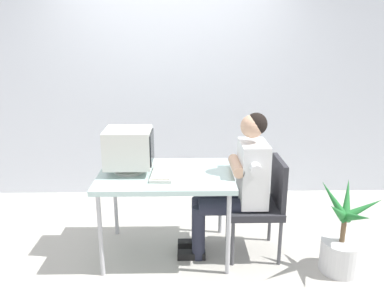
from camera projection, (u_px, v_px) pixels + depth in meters
ground_plane at (167, 251)px, 3.42m from camera, size 12.00×12.00×0.00m
wall_back at (197, 67)px, 4.36m from camera, size 8.00×0.10×3.00m
desk at (166, 179)px, 3.23m from camera, size 1.12×0.79×0.74m
crt_monitor at (129, 148)px, 3.18m from camera, size 0.39×0.35×0.37m
keyboard at (163, 172)px, 3.19m from camera, size 0.19×0.45×0.03m
office_chair at (261, 201)px, 3.28m from camera, size 0.45×0.45×0.86m
person_seated at (238, 181)px, 3.22m from camera, size 0.74×0.57×1.25m
potted_plant at (342, 242)px, 3.07m from camera, size 0.54×0.52×0.76m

